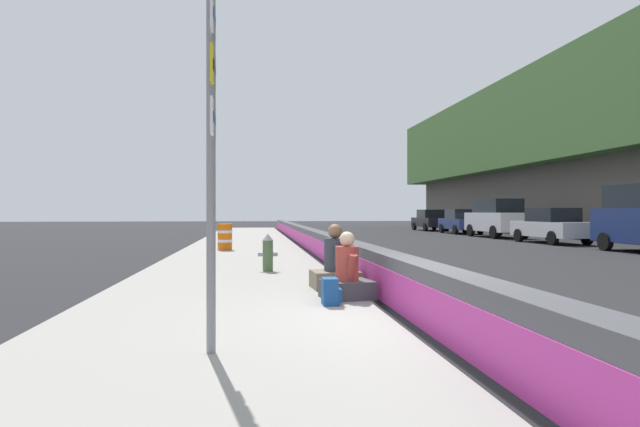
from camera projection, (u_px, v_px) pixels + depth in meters
name	position (u px, v px, depth m)	size (l,w,h in m)	color
ground_plane	(427.00, 329.00, 6.82)	(160.00, 160.00, 0.00)	#232326
sidewalk_strip	(220.00, 330.00, 6.49)	(80.00, 4.40, 0.14)	gray
jersey_barrier	(427.00, 297.00, 6.82)	(76.00, 0.45, 0.85)	#47474C
route_sign_post	(212.00, 140.00, 5.16)	(0.44, 0.09, 3.60)	gray
fire_hydrant	(268.00, 252.00, 12.26)	(0.26, 0.46, 0.88)	#47663D
seated_person_foreground	(347.00, 277.00, 8.40)	(0.78, 0.87, 1.07)	#424247
seated_person_middle	(335.00, 268.00, 9.55)	(0.77, 0.89, 1.16)	#706651
backpack	(331.00, 292.00, 7.82)	(0.32, 0.28, 0.40)	navy
construction_barrel	(225.00, 237.00, 19.07)	(0.54, 0.54, 0.95)	orange
parked_car_fourth	(552.00, 226.00, 25.42)	(4.56, 2.07, 1.71)	silver
parked_car_midline	(497.00, 218.00, 31.26)	(4.84, 2.14, 2.28)	silver
parked_car_far	(461.00, 221.00, 36.83)	(4.57, 2.09, 1.71)	navy
parked_car_farther	(430.00, 220.00, 42.83)	(4.50, 1.95, 1.71)	black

